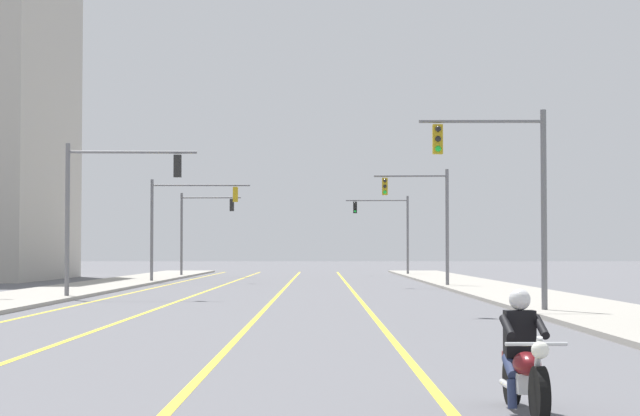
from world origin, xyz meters
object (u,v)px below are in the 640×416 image
Objects in this scene: motorcycle_with_rider at (526,364)px; traffic_signal_mid_right at (428,210)px; traffic_signal_far_left at (201,222)px; traffic_signal_far_right at (392,223)px; traffic_signal_mid_left at (183,213)px; traffic_signal_near_left at (107,196)px; traffic_signal_near_right at (511,181)px.

traffic_signal_mid_right is at bearing 86.03° from motorcycle_with_rider.
traffic_signal_far_right is at bearing 17.09° from traffic_signal_far_left.
traffic_signal_mid_left is 15.96m from traffic_signal_far_left.
traffic_signal_near_left is 45.31m from traffic_signal_far_right.
traffic_signal_far_right is (-0.28, 53.86, 0.07)m from traffic_signal_near_right.
traffic_signal_near_right is at bearing -67.25° from traffic_signal_mid_left.
traffic_signal_far_left is (-0.45, 38.66, -0.04)m from traffic_signal_near_left.
traffic_signal_near_right is 53.86m from traffic_signal_far_right.
traffic_signal_near_right and traffic_signal_mid_left have the same top height.
traffic_signal_mid_left reaches higher than motorcycle_with_rider.
motorcycle_with_rider is 0.35× the size of traffic_signal_far_right.
motorcycle_with_rider is 71.20m from traffic_signal_far_left.
traffic_signal_mid_right is 28.42m from traffic_signal_far_left.
traffic_signal_mid_right is 28.83m from traffic_signal_far_right.
traffic_signal_mid_right is at bearing 45.28° from traffic_signal_near_left.
traffic_signal_far_left is at bearing 99.23° from motorcycle_with_rider.
traffic_signal_near_left is at bearing 142.99° from traffic_signal_near_right.
motorcycle_with_rider is 74.77m from traffic_signal_far_right.
motorcycle_with_rider is 0.35× the size of traffic_signal_mid_left.
traffic_signal_far_right is at bearing 55.97° from traffic_signal_mid_left.
traffic_signal_near_right and traffic_signal_far_right have the same top height.
traffic_signal_mid_right reaches higher than motorcycle_with_rider.
traffic_signal_far_right and traffic_signal_far_left have the same top height.
traffic_signal_near_left is at bearing -90.57° from traffic_signal_mid_left.
traffic_signal_mid_right and traffic_signal_mid_left have the same top height.
traffic_signal_near_left is 22.72m from traffic_signal_mid_left.
traffic_signal_near_right is at bearing -73.42° from traffic_signal_far_left.
traffic_signal_far_left is at bearing -162.91° from traffic_signal_far_right.
traffic_signal_near_left and traffic_signal_mid_right have the same top height.
motorcycle_with_rider is 0.35× the size of traffic_signal_near_right.
traffic_signal_far_right reaches higher than motorcycle_with_rider.
traffic_signal_near_right is 1.00× the size of traffic_signal_mid_left.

